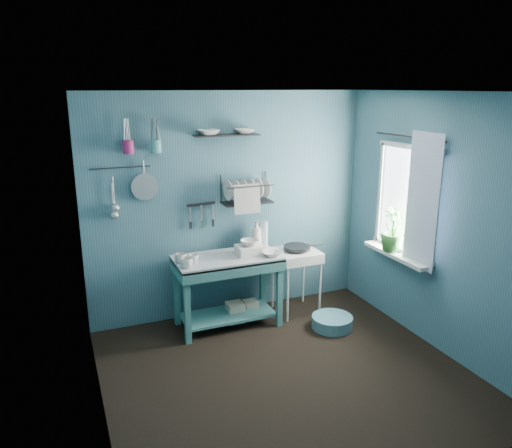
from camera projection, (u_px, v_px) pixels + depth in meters
name	position (u px, v px, depth m)	size (l,w,h in m)	color
floor	(286.00, 373.00, 4.57)	(3.20, 3.20, 0.00)	black
ceiling	(291.00, 92.00, 3.90)	(3.20, 3.20, 0.00)	silver
wall_back	(230.00, 206.00, 5.57)	(3.20, 3.20, 0.00)	#325766
wall_front	(402.00, 316.00, 2.90)	(3.20, 3.20, 0.00)	#325766
wall_left	(92.00, 269.00, 3.65)	(3.00, 3.00, 0.00)	#325766
wall_right	(437.00, 224.00, 4.82)	(3.00, 3.00, 0.00)	#325766
work_counter	(228.00, 291.00, 5.40)	(1.12, 0.56, 0.79)	#346E6D
mug_left	(187.00, 263.00, 4.96)	(0.12, 0.12, 0.10)	silver
mug_mid	(194.00, 259.00, 5.09)	(0.10, 0.10, 0.09)	silver
mug_right	(181.00, 258.00, 5.10)	(0.12, 0.12, 0.10)	silver
wash_tub	(250.00, 250.00, 5.35)	(0.28, 0.22, 0.10)	silver
tub_bowl	(250.00, 243.00, 5.33)	(0.20, 0.20, 0.06)	silver
soap_bottle	(256.00, 234.00, 5.59)	(0.12, 0.12, 0.30)	silver
water_bottle	(264.00, 233.00, 5.64)	(0.09, 0.09, 0.28)	silver
counter_bowl	(272.00, 253.00, 5.32)	(0.22, 0.22, 0.05)	silver
hotplate_stand	(296.00, 281.00, 5.74)	(0.47, 0.47, 0.75)	silver
frying_pan	(297.00, 247.00, 5.63)	(0.30, 0.30, 0.04)	black
knife_strip	(201.00, 204.00, 5.41)	(0.32, 0.02, 0.03)	black
dish_rack	(247.00, 189.00, 5.46)	(0.55, 0.24, 0.32)	black
upper_shelf	(227.00, 135.00, 5.25)	(0.70, 0.18, 0.01)	black
shelf_bowl_left	(209.00, 136.00, 5.18)	(0.23, 0.23, 0.06)	silver
shelf_bowl_right	(245.00, 131.00, 5.32)	(0.21, 0.21, 0.05)	silver
utensil_cup_magenta	(128.00, 147.00, 4.92)	(0.11, 0.11, 0.13)	#981C58
utensil_cup_teal	(156.00, 146.00, 5.02)	(0.11, 0.11, 0.13)	teal
colander	(145.00, 187.00, 5.11)	(0.28, 0.28, 0.03)	#A7A9AF
ladle_outer	(114.00, 191.00, 5.01)	(0.01, 0.01, 0.30)	#A7A9AF
ladle_inner	(113.00, 198.00, 5.02)	(0.01, 0.01, 0.30)	#A7A9AF
hook_rail	(120.00, 168.00, 4.98)	(0.01, 0.01, 0.60)	black
window_glass	(407.00, 200.00, 5.18)	(1.10, 1.10, 0.00)	white
windowsill	(396.00, 255.00, 5.30)	(0.16, 0.95, 0.04)	silver
curtain	(422.00, 202.00, 4.87)	(1.35, 1.35, 0.00)	white
curtain_rod	(409.00, 137.00, 4.99)	(0.02, 0.02, 1.05)	black
potted_plant	(393.00, 230.00, 5.31)	(0.26, 0.26, 0.47)	#35702C
storage_tin_large	(235.00, 312.00, 5.56)	(0.18, 0.18, 0.22)	tan
storage_tin_small	(251.00, 309.00, 5.66)	(0.15, 0.15, 0.20)	tan
floor_basin	(332.00, 322.00, 5.42)	(0.44, 0.44, 0.13)	teal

